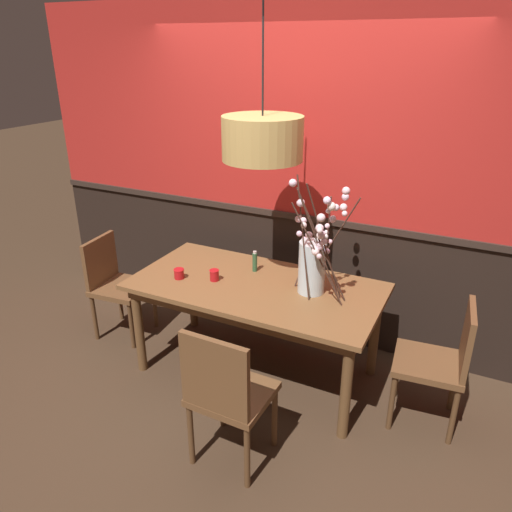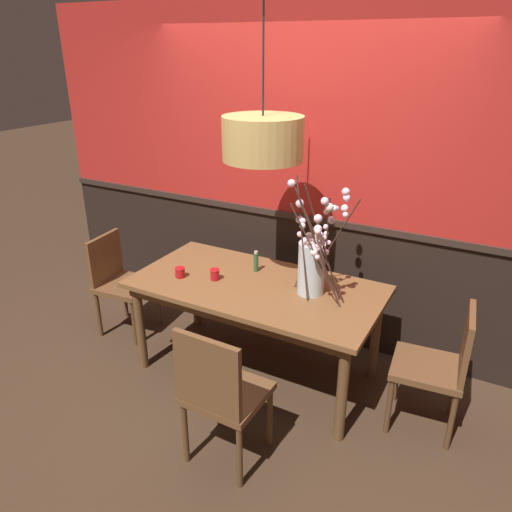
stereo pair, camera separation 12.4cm
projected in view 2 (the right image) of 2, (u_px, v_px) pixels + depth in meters
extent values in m
plane|color=#422D1E|center=(256.00, 370.00, 3.83)|extent=(24.00, 24.00, 0.00)
cube|color=black|center=(298.00, 273.00, 4.24)|extent=(4.90, 0.12, 1.04)
cube|color=#31241E|center=(300.00, 215.00, 4.02)|extent=(4.90, 0.14, 0.05)
cube|color=#B2231E|center=(304.00, 114.00, 3.70)|extent=(4.90, 0.12, 1.65)
cube|color=brown|center=(256.00, 287.00, 3.53)|extent=(1.80, 0.92, 0.04)
cube|color=brown|center=(256.00, 294.00, 3.55)|extent=(1.69, 0.81, 0.08)
cylinder|color=brown|center=(140.00, 327.00, 3.74)|extent=(0.07, 0.07, 0.72)
cylinder|color=brown|center=(342.00, 393.00, 3.03)|extent=(0.07, 0.07, 0.72)
cylinder|color=brown|center=(196.00, 288.00, 4.33)|extent=(0.07, 0.07, 0.72)
cylinder|color=brown|center=(375.00, 336.00, 3.63)|extent=(0.07, 0.07, 0.72)
cube|color=brown|center=(273.00, 275.00, 4.39)|extent=(0.42, 0.43, 0.04)
cube|color=brown|center=(283.00, 241.00, 4.44)|extent=(0.39, 0.04, 0.48)
cylinder|color=brown|center=(281.00, 311.00, 4.25)|extent=(0.04, 0.04, 0.42)
cylinder|color=brown|center=(246.00, 302.00, 4.41)|extent=(0.04, 0.04, 0.42)
cylinder|color=brown|center=(299.00, 294.00, 4.55)|extent=(0.04, 0.04, 0.42)
cylinder|color=brown|center=(265.00, 285.00, 4.71)|extent=(0.04, 0.04, 0.42)
cube|color=brown|center=(227.00, 393.00, 2.88)|extent=(0.45, 0.43, 0.04)
cube|color=brown|center=(207.00, 375.00, 2.62)|extent=(0.42, 0.04, 0.46)
cylinder|color=brown|center=(219.00, 398.00, 3.20)|extent=(0.04, 0.04, 0.44)
cylinder|color=brown|center=(270.00, 418.00, 3.03)|extent=(0.04, 0.04, 0.44)
cylinder|color=brown|center=(185.00, 432.00, 2.92)|extent=(0.04, 0.04, 0.44)
cylinder|color=brown|center=(240.00, 457.00, 2.74)|extent=(0.04, 0.04, 0.44)
cube|color=brown|center=(427.00, 368.00, 3.13)|extent=(0.47, 0.45, 0.04)
cube|color=brown|center=(467.00, 344.00, 2.96)|extent=(0.07, 0.39, 0.42)
cylinder|color=brown|center=(389.00, 406.00, 3.14)|extent=(0.04, 0.04, 0.43)
cylinder|color=brown|center=(397.00, 375.00, 3.43)|extent=(0.04, 0.04, 0.43)
cylinder|color=brown|center=(451.00, 422.00, 3.00)|extent=(0.04, 0.04, 0.43)
cylinder|color=brown|center=(454.00, 388.00, 3.30)|extent=(0.04, 0.04, 0.43)
cube|color=brown|center=(126.00, 286.00, 4.20)|extent=(0.47, 0.46, 0.04)
cube|color=brown|center=(105.00, 258.00, 4.18)|extent=(0.07, 0.40, 0.41)
cylinder|color=brown|center=(158.00, 304.00, 4.38)|extent=(0.04, 0.04, 0.42)
cylinder|color=brown|center=(134.00, 323.00, 4.07)|extent=(0.04, 0.04, 0.42)
cylinder|color=brown|center=(125.00, 296.00, 4.51)|extent=(0.04, 0.04, 0.42)
cylinder|color=brown|center=(99.00, 315.00, 4.21)|extent=(0.04, 0.04, 0.42)
cylinder|color=silver|center=(311.00, 268.00, 3.34)|extent=(0.19, 0.19, 0.37)
cylinder|color=silver|center=(310.00, 287.00, 3.39)|extent=(0.16, 0.16, 0.08)
cylinder|color=#472D23|center=(321.00, 248.00, 3.11)|extent=(0.31, 0.20, 0.79)
sphere|color=silver|center=(318.00, 246.00, 3.10)|extent=(0.05, 0.05, 0.05)
sphere|color=#F3CAE7|center=(325.00, 201.00, 2.83)|extent=(0.05, 0.05, 0.05)
sphere|color=#FCC8E1|center=(322.00, 243.00, 3.05)|extent=(0.04, 0.04, 0.04)
sphere|color=white|center=(326.00, 212.00, 2.90)|extent=(0.03, 0.03, 0.03)
sphere|color=silver|center=(318.00, 248.00, 3.11)|extent=(0.05, 0.05, 0.05)
cylinder|color=#472D23|center=(334.00, 241.00, 3.37)|extent=(0.36, 0.13, 0.69)
sphere|color=white|center=(345.00, 208.00, 3.38)|extent=(0.05, 0.05, 0.05)
sphere|color=white|center=(345.00, 215.00, 3.33)|extent=(0.04, 0.04, 0.04)
sphere|color=#F5CAE2|center=(347.00, 198.00, 3.37)|extent=(0.05, 0.05, 0.05)
cylinder|color=#472D23|center=(302.00, 240.00, 3.19)|extent=(0.16, 0.10, 0.83)
sphere|color=silver|center=(303.00, 226.00, 3.10)|extent=(0.04, 0.04, 0.04)
sphere|color=silver|center=(303.00, 221.00, 3.15)|extent=(0.04, 0.04, 0.04)
sphere|color=silver|center=(292.00, 183.00, 2.99)|extent=(0.05, 0.05, 0.05)
sphere|color=silver|center=(300.00, 203.00, 3.09)|extent=(0.05, 0.05, 0.05)
cylinder|color=#472D23|center=(323.00, 245.00, 3.11)|extent=(0.21, 0.22, 0.83)
sphere|color=#FDC5DE|center=(329.00, 243.00, 3.09)|extent=(0.03, 0.03, 0.03)
sphere|color=white|center=(334.00, 208.00, 2.92)|extent=(0.04, 0.04, 0.04)
sphere|color=silver|center=(326.00, 227.00, 3.00)|extent=(0.03, 0.03, 0.03)
sphere|color=white|center=(324.00, 238.00, 3.05)|extent=(0.04, 0.04, 0.04)
sphere|color=#F3C4CF|center=(331.00, 220.00, 2.97)|extent=(0.04, 0.04, 0.04)
cylinder|color=#472D23|center=(318.00, 249.00, 3.10)|extent=(0.27, 0.20, 0.79)
sphere|color=#F8DDCF|center=(329.00, 207.00, 2.86)|extent=(0.05, 0.05, 0.05)
sphere|color=#F9D8D5|center=(319.00, 236.00, 3.03)|extent=(0.05, 0.05, 0.05)
sphere|color=#F5C7E1|center=(320.00, 235.00, 2.99)|extent=(0.05, 0.05, 0.05)
sphere|color=#FAC7D4|center=(315.00, 251.00, 3.13)|extent=(0.06, 0.06, 0.06)
sphere|color=silver|center=(318.00, 229.00, 3.01)|extent=(0.05, 0.05, 0.05)
cylinder|color=#472D23|center=(326.00, 246.00, 3.23)|extent=(0.08, 0.17, 0.72)
sphere|color=#FDC4CF|center=(346.00, 192.00, 3.08)|extent=(0.05, 0.05, 0.05)
sphere|color=#FFC7E6|center=(326.00, 252.00, 3.21)|extent=(0.04, 0.04, 0.04)
sphere|color=#FFD3E1|center=(336.00, 208.00, 3.11)|extent=(0.03, 0.03, 0.03)
sphere|color=white|center=(321.00, 251.00, 3.22)|extent=(0.03, 0.03, 0.03)
sphere|color=white|center=(326.00, 234.00, 3.20)|extent=(0.03, 0.03, 0.03)
sphere|color=silver|center=(332.00, 221.00, 3.15)|extent=(0.04, 0.04, 0.04)
cylinder|color=#472D23|center=(316.00, 257.00, 3.10)|extent=(0.34, 0.13, 0.70)
sphere|color=#F4C4CF|center=(317.00, 257.00, 3.06)|extent=(0.03, 0.03, 0.03)
sphere|color=white|center=(314.00, 253.00, 3.11)|extent=(0.05, 0.05, 0.05)
sphere|color=white|center=(318.00, 232.00, 2.95)|extent=(0.04, 0.04, 0.04)
sphere|color=#F8CDD4|center=(318.00, 219.00, 2.80)|extent=(0.05, 0.05, 0.05)
cylinder|color=#472D23|center=(307.00, 254.00, 3.42)|extent=(0.12, 0.15, 0.47)
sphere|color=#F7C9E5|center=(299.00, 220.00, 3.43)|extent=(0.05, 0.05, 0.05)
sphere|color=#FFC4E7|center=(304.00, 240.00, 3.42)|extent=(0.03, 0.03, 0.03)
sphere|color=#FFC9CE|center=(306.00, 252.00, 3.43)|extent=(0.05, 0.05, 0.05)
sphere|color=#FEC6D4|center=(300.00, 219.00, 3.38)|extent=(0.05, 0.05, 0.05)
sphere|color=#FECDD9|center=(309.00, 236.00, 3.39)|extent=(0.05, 0.05, 0.05)
sphere|color=silver|center=(300.00, 234.00, 3.42)|extent=(0.04, 0.04, 0.04)
cylinder|color=red|center=(215.00, 274.00, 3.58)|extent=(0.07, 0.07, 0.08)
torus|color=red|center=(215.00, 270.00, 3.56)|extent=(0.07, 0.07, 0.01)
cylinder|color=silver|center=(215.00, 276.00, 3.58)|extent=(0.05, 0.05, 0.04)
cylinder|color=red|center=(180.00, 272.00, 3.62)|extent=(0.07, 0.07, 0.08)
torus|color=red|center=(180.00, 268.00, 3.61)|extent=(0.08, 0.08, 0.01)
cylinder|color=silver|center=(180.00, 274.00, 3.62)|extent=(0.05, 0.05, 0.04)
cylinder|color=#2D5633|center=(256.00, 262.00, 3.70)|extent=(0.04, 0.04, 0.15)
cylinder|color=beige|center=(256.00, 252.00, 3.67)|extent=(0.03, 0.03, 0.02)
cylinder|color=tan|center=(263.00, 138.00, 3.17)|extent=(0.53, 0.53, 0.29)
sphere|color=#F9EAB7|center=(263.00, 145.00, 3.18)|extent=(0.14, 0.14, 0.14)
cylinder|color=black|center=(263.00, 52.00, 2.96)|extent=(0.01, 0.01, 0.75)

